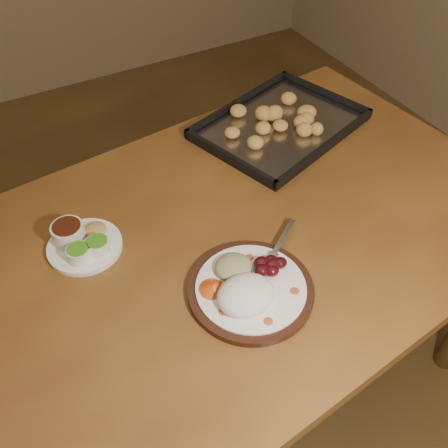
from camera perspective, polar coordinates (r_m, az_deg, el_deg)
ground at (r=1.84m, az=-9.52°, el=-16.11°), size 4.00×4.00×0.00m
dining_table at (r=1.25m, az=0.28°, el=-4.16°), size 1.59×1.06×0.75m
dinner_plate at (r=1.05m, az=2.79°, el=-7.23°), size 0.33×0.27×0.06m
condiment_saucer at (r=1.18m, az=-15.97°, el=-1.99°), size 0.17×0.17×0.06m
baking_tray at (r=1.50m, az=6.44°, el=11.32°), size 0.54×0.46×0.05m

